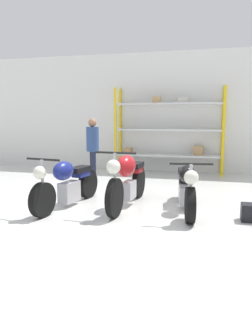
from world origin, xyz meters
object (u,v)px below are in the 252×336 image
(motorcycle_blue, at_px, (67,183))
(motorcycle_red, at_px, (127,178))
(motorcycle_black, at_px, (186,187))
(person_browsing, at_px, (93,145))
(shelving_rack, at_px, (169,130))

(motorcycle_blue, height_order, motorcycle_red, motorcycle_red)
(motorcycle_black, distance_m, person_browsing, 3.38)
(motorcycle_black, relative_size, person_browsing, 1.26)
(motorcycle_red, xyz_separation_m, person_browsing, (-1.47, 2.19, 0.41))
(motorcycle_blue, xyz_separation_m, motorcycle_black, (2.16, 0.30, -0.02))
(motorcycle_blue, bearing_deg, motorcycle_red, 113.11)
(motorcycle_blue, xyz_separation_m, motorcycle_red, (1.09, 0.26, 0.10))
(motorcycle_blue, height_order, motorcycle_black, motorcycle_blue)
(shelving_rack, relative_size, person_browsing, 1.97)
(motorcycle_red, bearing_deg, motorcycle_black, 95.59)
(motorcycle_blue, bearing_deg, motorcycle_black, 107.47)
(motorcycle_red, bearing_deg, shelving_rack, -179.93)
(motorcycle_blue, distance_m, motorcycle_red, 1.12)
(person_browsing, bearing_deg, motorcycle_black, 110.52)
(shelving_rack, distance_m, motorcycle_red, 4.12)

